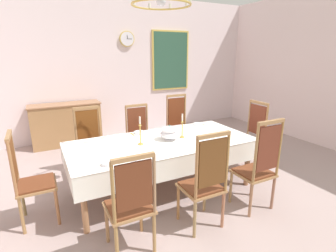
% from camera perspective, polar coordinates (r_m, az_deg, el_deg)
% --- Properties ---
extents(ground, '(7.67, 6.16, 0.04)m').
position_cam_1_polar(ground, '(3.83, -0.28, -14.84)').
color(ground, '#A7908D').
extents(back_wall, '(7.67, 0.08, 3.19)m').
position_cam_1_polar(back_wall, '(6.24, -13.70, 12.42)').
color(back_wall, silver).
rests_on(back_wall, ground).
extents(dining_table, '(2.56, 1.17, 0.74)m').
position_cam_1_polar(dining_table, '(3.64, -1.30, -4.41)').
color(dining_table, '#A4704A').
rests_on(dining_table, ground).
extents(tablecloth, '(2.58, 1.19, 0.29)m').
position_cam_1_polar(tablecloth, '(3.64, -1.30, -4.27)').
color(tablecloth, white).
rests_on(tablecloth, dining_table).
extents(chair_south_a, '(0.44, 0.42, 1.09)m').
position_cam_1_polar(chair_south_a, '(2.59, -8.27, -16.51)').
color(chair_south_a, '#966A42').
rests_on(chair_south_a, ground).
extents(chair_north_a, '(0.44, 0.42, 1.11)m').
position_cam_1_polar(chair_north_a, '(4.34, -16.90, -3.20)').
color(chair_north_a, '#996747').
rests_on(chair_north_a, ground).
extents(chair_south_b, '(0.44, 0.42, 1.17)m').
position_cam_1_polar(chair_south_b, '(2.91, 8.17, -11.96)').
color(chair_south_b, '#A36E3E').
rests_on(chair_south_b, ground).
extents(chair_north_b, '(0.44, 0.42, 1.07)m').
position_cam_1_polar(chair_north_b, '(4.55, -6.29, -1.87)').
color(chair_north_b, '#A66C43').
rests_on(chair_north_b, ground).
extents(chair_south_c, '(0.44, 0.42, 1.21)m').
position_cam_1_polar(chair_south_c, '(3.40, 19.45, -8.32)').
color(chair_south_c, '#9E784B').
rests_on(chair_south_c, ground).
extents(chair_north_c, '(0.44, 0.42, 1.19)m').
position_cam_1_polar(chair_north_c, '(4.87, 2.48, -0.09)').
color(chair_north_c, '#9F7046').
rests_on(chair_north_c, ground).
extents(chair_head_west, '(0.42, 0.44, 1.11)m').
position_cam_1_polar(chair_head_west, '(3.37, -28.50, -10.16)').
color(chair_head_west, '#97724F').
rests_on(chair_head_west, ground).
extents(chair_head_east, '(0.42, 0.44, 1.15)m').
position_cam_1_polar(chair_head_east, '(4.62, 17.92, -1.93)').
color(chair_head_east, olive).
rests_on(chair_head_east, ground).
extents(soup_tureen, '(0.27, 0.27, 0.22)m').
position_cam_1_polar(soup_tureen, '(3.63, 0.34, -1.48)').
color(soup_tureen, white).
rests_on(soup_tureen, tablecloth).
extents(candlestick_west, '(0.07, 0.07, 0.39)m').
position_cam_1_polar(candlestick_west, '(3.44, -6.19, -1.62)').
color(candlestick_west, gold).
rests_on(candlestick_west, tablecloth).
extents(candlestick_east, '(0.07, 0.07, 0.36)m').
position_cam_1_polar(candlestick_east, '(3.72, 3.18, -0.49)').
color(candlestick_east, gold).
rests_on(candlestick_east, tablecloth).
extents(bowl_near_left, '(0.17, 0.17, 0.03)m').
position_cam_1_polar(bowl_near_left, '(3.96, -6.37, -1.40)').
color(bowl_near_left, white).
rests_on(bowl_near_left, tablecloth).
extents(bowl_near_right, '(0.15, 0.15, 0.03)m').
position_cam_1_polar(bowl_near_right, '(4.43, 6.55, 0.48)').
color(bowl_near_right, white).
rests_on(bowl_near_right, tablecloth).
extents(bowl_far_left, '(0.14, 0.14, 0.03)m').
position_cam_1_polar(bowl_far_left, '(2.95, -13.30, -8.06)').
color(bowl_far_left, white).
rests_on(bowl_far_left, tablecloth).
extents(bowl_far_right, '(0.17, 0.17, 0.04)m').
position_cam_1_polar(bowl_far_right, '(3.04, -7.57, -6.86)').
color(bowl_far_right, white).
rests_on(bowl_far_right, tablecloth).
extents(spoon_primary, '(0.03, 0.18, 0.01)m').
position_cam_1_polar(spoon_primary, '(3.95, -8.08, -1.71)').
color(spoon_primary, gold).
rests_on(spoon_primary, tablecloth).
extents(spoon_secondary, '(0.03, 0.18, 0.01)m').
position_cam_1_polar(spoon_secondary, '(4.51, 7.44, 0.55)').
color(spoon_secondary, gold).
rests_on(spoon_secondary, tablecloth).
extents(sideboard, '(1.44, 0.48, 0.90)m').
position_cam_1_polar(sideboard, '(5.94, -21.58, 0.37)').
color(sideboard, '#9C7146').
rests_on(sideboard, ground).
extents(mounted_clock, '(0.35, 0.06, 0.35)m').
position_cam_1_polar(mounted_clock, '(6.31, -9.11, 18.57)').
color(mounted_clock, '#D1B251').
extents(framed_painting, '(1.02, 0.05, 1.46)m').
position_cam_1_polar(framed_painting, '(6.77, 0.59, 14.31)').
color(framed_painting, '#D1B251').
extents(chandelier, '(0.75, 0.75, 0.66)m').
position_cam_1_polar(chandelier, '(3.46, -1.52, 25.48)').
color(chandelier, gold).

